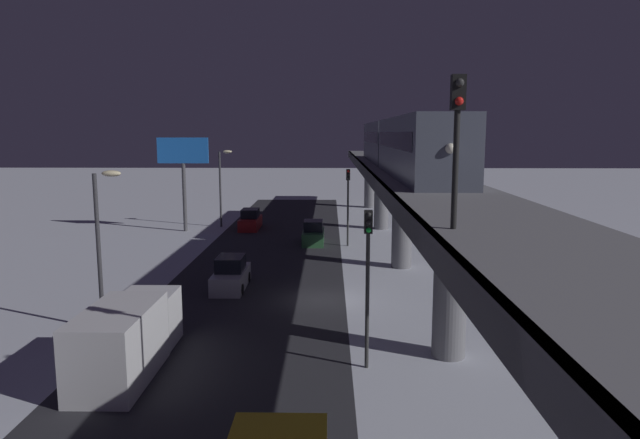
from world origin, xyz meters
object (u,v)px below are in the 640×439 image
at_px(sedan_silver, 231,275).
at_px(commercial_billboard, 183,160).
at_px(subway_train, 398,143).
at_px(traffic_light_mid, 348,196).
at_px(sedan_green, 313,234).
at_px(rail_signal, 457,125).
at_px(sedan_red, 250,221).
at_px(delivery_van, 128,337).
at_px(traffic_light_near, 368,266).

relative_size(sedan_silver, commercial_billboard, 0.51).
height_order(subway_train, traffic_light_mid, subway_train).
height_order(subway_train, sedan_green, subway_train).
relative_size(subway_train, rail_signal, 9.22).
relative_size(sedan_green, traffic_light_mid, 0.67).
xyz_separation_m(sedan_green, commercial_billboard, (12.45, -5.88, 6.03)).
bearing_deg(sedan_red, rail_signal, 105.50).
relative_size(sedan_green, commercial_billboard, 0.48).
bearing_deg(delivery_van, sedan_red, -90.34).
height_order(delivery_van, commercial_billboard, commercial_billboard).
distance_m(subway_train, traffic_light_mid, 7.10).
relative_size(sedan_green, sedan_red, 0.91).
distance_m(delivery_van, commercial_billboard, 33.06).
xyz_separation_m(sedan_silver, commercial_billboard, (7.85, -20.05, 6.04)).
bearing_deg(sedan_red, subway_train, 135.47).
bearing_deg(sedan_red, commercial_billboard, 12.97).
bearing_deg(traffic_light_mid, sedan_silver, 60.22).
height_order(sedan_green, commercial_billboard, commercial_billboard).
xyz_separation_m(sedan_green, delivery_van, (6.60, 26.19, 0.55)).
distance_m(subway_train, sedan_green, 11.46).
relative_size(rail_signal, commercial_billboard, 0.45).
height_order(sedan_green, traffic_light_mid, traffic_light_mid).
height_order(sedan_silver, traffic_light_mid, traffic_light_mid).
bearing_deg(sedan_silver, traffic_light_mid, -119.78).
height_order(delivery_van, traffic_light_mid, traffic_light_mid).
distance_m(rail_signal, traffic_light_mid, 32.14).
relative_size(rail_signal, traffic_light_mid, 0.62).
height_order(rail_signal, sedan_green, rail_signal).
distance_m(sedan_silver, delivery_van, 12.20).
height_order(rail_signal, delivery_van, rail_signal).
xyz_separation_m(traffic_light_near, traffic_light_mid, (0.00, -24.81, 0.00)).
bearing_deg(sedan_green, delivery_van, -104.14).
bearing_deg(delivery_van, subway_train, -122.01).
relative_size(subway_train, delivery_van, 4.98).
height_order(sedan_green, traffic_light_near, traffic_light_near).
bearing_deg(sedan_red, traffic_light_mid, 138.11).
height_order(rail_signal, commercial_billboard, rail_signal).
distance_m(sedan_silver, traffic_light_near, 14.31).
height_order(sedan_silver, sedan_red, same).
xyz_separation_m(subway_train, sedan_green, (6.43, -5.35, -7.83)).
distance_m(delivery_van, traffic_light_near, 9.92).
height_order(subway_train, sedan_red, subway_train).
height_order(traffic_light_mid, commercial_billboard, commercial_billboard).
bearing_deg(delivery_van, sedan_green, -104.14).
height_order(subway_train, traffic_light_near, subway_train).
relative_size(sedan_silver, sedan_red, 0.97).
relative_size(traffic_light_near, commercial_billboard, 0.72).
xyz_separation_m(sedan_silver, sedan_red, (1.80, -21.45, 0.01)).
relative_size(sedan_red, commercial_billboard, 0.53).
distance_m(subway_train, sedan_silver, 16.15).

